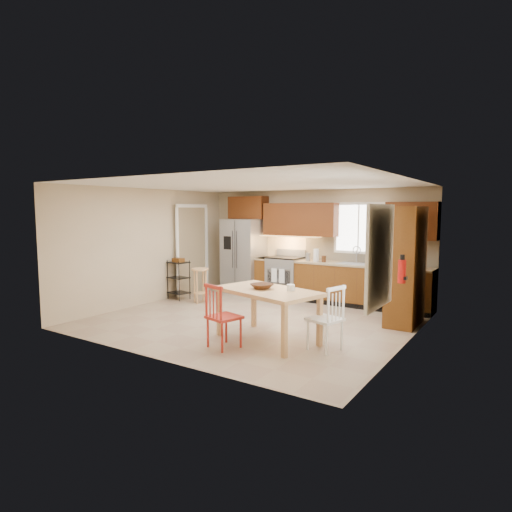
{
  "coord_description": "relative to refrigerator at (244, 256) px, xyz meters",
  "views": [
    {
      "loc": [
        4.3,
        -6.51,
        2.03
      ],
      "look_at": [
        -0.21,
        0.4,
        1.15
      ],
      "focal_mm": 30.0,
      "sensor_mm": 36.0,
      "label": 1
    }
  ],
  "objects": [
    {
      "name": "floor",
      "position": [
        1.7,
        -2.12,
        -0.91
      ],
      "size": [
        5.5,
        5.5,
        0.0
      ],
      "primitive_type": "plane",
      "color": "gray",
      "rests_on": "ground"
    },
    {
      "name": "ceiling",
      "position": [
        1.7,
        -2.12,
        1.59
      ],
      "size": [
        5.5,
        5.0,
        0.02
      ],
      "primitive_type": "cube",
      "color": "silver",
      "rests_on": "ground"
    },
    {
      "name": "wall_back",
      "position": [
        1.7,
        0.38,
        0.34
      ],
      "size": [
        5.5,
        0.02,
        2.5
      ],
      "primitive_type": "cube",
      "color": "#CCB793",
      "rests_on": "ground"
    },
    {
      "name": "wall_front",
      "position": [
        1.7,
        -4.62,
        0.34
      ],
      "size": [
        5.5,
        0.02,
        2.5
      ],
      "primitive_type": "cube",
      "color": "#CCB793",
      "rests_on": "ground"
    },
    {
      "name": "wall_left",
      "position": [
        -1.05,
        -2.12,
        0.34
      ],
      "size": [
        0.02,
        5.0,
        2.5
      ],
      "primitive_type": "cube",
      "color": "#CCB793",
      "rests_on": "ground"
    },
    {
      "name": "wall_right",
      "position": [
        4.45,
        -2.12,
        0.34
      ],
      "size": [
        0.02,
        5.0,
        2.5
      ],
      "primitive_type": "cube",
      "color": "#CCB793",
      "rests_on": "ground"
    },
    {
      "name": "refrigerator",
      "position": [
        0.0,
        0.0,
        0.0
      ],
      "size": [
        0.92,
        0.75,
        1.82
      ],
      "primitive_type": "cube",
      "color": "gray",
      "rests_on": "floor"
    },
    {
      "name": "range_stove",
      "position": [
        1.15,
        0.06,
        -0.45
      ],
      "size": [
        0.76,
        0.63,
        0.92
      ],
      "primitive_type": "cube",
      "color": "gray",
      "rests_on": "floor"
    },
    {
      "name": "base_cabinet_narrow",
      "position": [
        0.6,
        0.08,
        -0.46
      ],
      "size": [
        0.3,
        0.6,
        0.9
      ],
      "primitive_type": "cube",
      "color": "brown",
      "rests_on": "floor"
    },
    {
      "name": "base_cabinet_run",
      "position": [
        2.99,
        0.08,
        -0.46
      ],
      "size": [
        2.92,
        0.6,
        0.9
      ],
      "primitive_type": "cube",
      "color": "brown",
      "rests_on": "floor"
    },
    {
      "name": "dishwasher",
      "position": [
        3.55,
        -0.22,
        -0.46
      ],
      "size": [
        0.6,
        0.02,
        0.78
      ],
      "primitive_type": "cube",
      "color": "black",
      "rests_on": "floor"
    },
    {
      "name": "backsplash",
      "position": [
        2.99,
        0.36,
        0.27
      ],
      "size": [
        2.92,
        0.03,
        0.55
      ],
      "primitive_type": "cube",
      "color": "beige",
      "rests_on": "wall_back"
    },
    {
      "name": "upper_over_fridge",
      "position": [
        0.0,
        0.2,
        1.19
      ],
      "size": [
        1.0,
        0.35,
        0.55
      ],
      "primitive_type": "cube",
      "color": "#572B0E",
      "rests_on": "wall_back"
    },
    {
      "name": "upper_left_block",
      "position": [
        1.45,
        0.2,
        0.92
      ],
      "size": [
        1.8,
        0.35,
        0.75
      ],
      "primitive_type": "cube",
      "color": "#572B0E",
      "rests_on": "wall_back"
    },
    {
      "name": "upper_right_block",
      "position": [
        3.95,
        0.2,
        0.92
      ],
      "size": [
        1.0,
        0.35,
        0.75
      ],
      "primitive_type": "cube",
      "color": "#572B0E",
      "rests_on": "wall_back"
    },
    {
      "name": "window_back",
      "position": [
        2.8,
        0.35,
        0.74
      ],
      "size": [
        1.12,
        0.04,
        1.12
      ],
      "primitive_type": "cube",
      "color": "white",
      "rests_on": "wall_back"
    },
    {
      "name": "sink",
      "position": [
        2.8,
        0.08,
        -0.05
      ],
      "size": [
        0.62,
        0.46,
        0.16
      ],
      "primitive_type": "cube",
      "color": "gray",
      "rests_on": "base_cabinet_run"
    },
    {
      "name": "undercab_glow",
      "position": [
        1.15,
        0.17,
        0.52
      ],
      "size": [
        1.6,
        0.3,
        0.01
      ],
      "primitive_type": "cube",
      "color": "#FFBF66",
      "rests_on": "wall_back"
    },
    {
      "name": "soap_bottle",
      "position": [
        3.18,
        -0.02,
        0.09
      ],
      "size": [
        0.09,
        0.09,
        0.19
      ],
      "primitive_type": "imported",
      "color": "#B7100C",
      "rests_on": "base_cabinet_run"
    },
    {
      "name": "paper_towel",
      "position": [
        1.95,
        0.03,
        0.13
      ],
      "size": [
        0.12,
        0.12,
        0.28
      ],
      "primitive_type": "cylinder",
      "color": "white",
      "rests_on": "base_cabinet_run"
    },
    {
      "name": "canister_steel",
      "position": [
        1.75,
        0.03,
        0.08
      ],
      "size": [
        0.11,
        0.11,
        0.18
      ],
      "primitive_type": "cylinder",
      "color": "gray",
      "rests_on": "base_cabinet_run"
    },
    {
      "name": "canister_wood",
      "position": [
        2.15,
        -0.0,
        0.06
      ],
      "size": [
        0.1,
        0.1,
        0.14
      ],
      "primitive_type": "cylinder",
      "color": "#532C16",
      "rests_on": "base_cabinet_run"
    },
    {
      "name": "pantry",
      "position": [
        4.13,
        -0.93,
        0.14
      ],
      "size": [
        0.5,
        0.95,
        2.1
      ],
      "primitive_type": "cube",
      "color": "brown",
      "rests_on": "floor"
    },
    {
      "name": "fire_extinguisher",
      "position": [
        4.33,
        -1.98,
        0.19
      ],
      "size": [
        0.12,
        0.12,
        0.36
      ],
      "primitive_type": "cylinder",
      "color": "#B7100C",
      "rests_on": "wall_right"
    },
    {
      "name": "window_right",
      "position": [
        4.38,
        -3.27,
        0.54
      ],
      "size": [
        0.04,
        1.02,
        1.32
      ],
      "primitive_type": "cube",
      "color": "white",
      "rests_on": "wall_right"
    },
    {
      "name": "doorway",
      "position": [
        -0.97,
        -0.82,
        0.14
      ],
      "size": [
        0.04,
        0.95,
        2.1
      ],
      "primitive_type": "cube",
      "color": "#8C7A59",
      "rests_on": "wall_left"
    },
    {
      "name": "dining_table",
      "position": [
        2.58,
        -3.06,
        -0.51
      ],
      "size": [
        1.81,
        1.3,
        0.8
      ],
      "primitive_type": null,
      "rotation": [
        0.0,
        0.0,
        -0.25
      ],
      "color": "tan",
      "rests_on": "floor"
    },
    {
      "name": "chair_red",
      "position": [
        2.23,
        -3.71,
        -0.43
      ],
      "size": [
        0.55,
        0.55,
        0.96
      ],
      "primitive_type": null,
      "rotation": [
        0.0,
        0.0,
        -0.25
      ],
      "color": "#B1281B",
      "rests_on": "floor"
    },
    {
      "name": "chair_white",
      "position": [
        3.53,
        -3.01,
        -0.43
      ],
      "size": [
        0.55,
        0.55,
        0.96
      ],
      "primitive_type": null,
      "rotation": [
        0.0,
        0.0,
        1.32
      ],
      "color": "white",
      "rests_on": "floor"
    },
    {
      "name": "table_bowl",
      "position": [
        2.47,
        -3.06,
        -0.1
      ],
      "size": [
        0.4,
        0.4,
        0.08
      ],
      "primitive_type": "imported",
      "rotation": [
        0.0,
        0.0,
        -0.25
      ],
      "color": "#532C16",
      "rests_on": "dining_table"
    },
    {
      "name": "table_jar",
      "position": [
        2.93,
        -2.96,
        -0.07
      ],
      "size": [
        0.15,
        0.15,
        0.15
      ],
      "primitive_type": "cylinder",
      "rotation": [
        0.0,
        0.0,
        -0.25
      ],
      "color": "white",
      "rests_on": "dining_table"
    },
    {
      "name": "bar_stool",
      "position": [
        -0.11,
        -1.53,
        -0.53
      ],
      "size": [
        0.41,
        0.41,
        0.77
      ],
      "primitive_type": null,
      "rotation": [
        0.0,
        0.0,
        0.1
      ],
      "color": "tan",
      "rests_on": "floor"
    },
    {
      "name": "utility_cart",
      "position": [
        -0.78,
        -1.49,
        -0.46
      ],
      "size": [
        0.49,
        0.4,
        0.9
      ],
      "primitive_type": null,
      "rotation": [
        0.0,
        0.0,
        -0.13
      ],
      "color": "black",
      "rests_on": "floor"
    }
  ]
}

